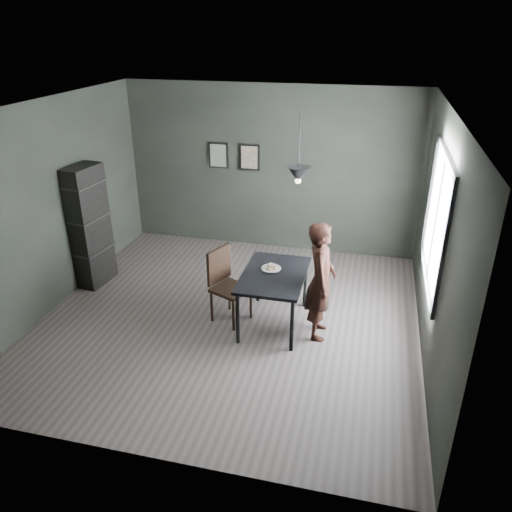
% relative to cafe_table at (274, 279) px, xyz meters
% --- Properties ---
extents(ground, '(5.00, 5.00, 0.00)m').
position_rel_cafe_table_xyz_m(ground, '(-0.60, 0.00, -0.67)').
color(ground, '#3A3432').
rests_on(ground, ground).
extents(back_wall, '(5.00, 0.10, 2.80)m').
position_rel_cafe_table_xyz_m(back_wall, '(-0.60, 2.50, 0.73)').
color(back_wall, black).
rests_on(back_wall, ground).
extents(ceiling, '(5.00, 5.00, 0.02)m').
position_rel_cafe_table_xyz_m(ceiling, '(-0.60, 0.00, 2.13)').
color(ceiling, silver).
rests_on(ceiling, ground).
extents(window_assembly, '(0.04, 1.96, 1.56)m').
position_rel_cafe_table_xyz_m(window_assembly, '(1.87, 0.20, 0.93)').
color(window_assembly, white).
rests_on(window_assembly, ground).
extents(cafe_table, '(0.80, 1.20, 0.75)m').
position_rel_cafe_table_xyz_m(cafe_table, '(0.00, 0.00, 0.00)').
color(cafe_table, black).
rests_on(cafe_table, ground).
extents(white_plate, '(0.23, 0.23, 0.01)m').
position_rel_cafe_table_xyz_m(white_plate, '(-0.06, 0.11, 0.08)').
color(white_plate, silver).
rests_on(white_plate, cafe_table).
extents(donut_pile, '(0.15, 0.16, 0.07)m').
position_rel_cafe_table_xyz_m(donut_pile, '(-0.06, 0.11, 0.12)').
color(donut_pile, '#F5E5BE').
rests_on(donut_pile, white_plate).
extents(woman, '(0.42, 0.60, 1.54)m').
position_rel_cafe_table_xyz_m(woman, '(0.61, -0.10, 0.10)').
color(woman, black).
rests_on(woman, ground).
extents(wood_chair, '(0.57, 0.57, 1.01)m').
position_rel_cafe_table_xyz_m(wood_chair, '(-0.65, -0.00, -0.10)').
color(wood_chair, black).
rests_on(wood_chair, ground).
extents(shelf_unit, '(0.42, 0.65, 1.83)m').
position_rel_cafe_table_xyz_m(shelf_unit, '(-2.92, 0.53, 0.25)').
color(shelf_unit, black).
rests_on(shelf_unit, ground).
extents(pendant_lamp, '(0.28, 0.28, 0.86)m').
position_rel_cafe_table_xyz_m(pendant_lamp, '(0.25, 0.10, 1.38)').
color(pendant_lamp, black).
rests_on(pendant_lamp, ground).
extents(framed_print_left, '(0.34, 0.04, 0.44)m').
position_rel_cafe_table_xyz_m(framed_print_left, '(-1.50, 2.47, 0.93)').
color(framed_print_left, black).
rests_on(framed_print_left, ground).
extents(framed_print_right, '(0.34, 0.04, 0.44)m').
position_rel_cafe_table_xyz_m(framed_print_right, '(-0.95, 2.47, 0.93)').
color(framed_print_right, black).
rests_on(framed_print_right, ground).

